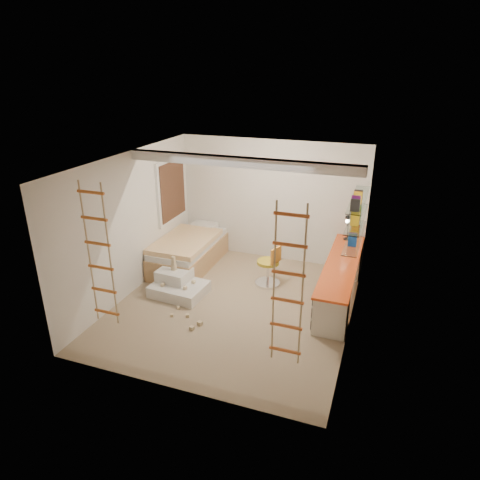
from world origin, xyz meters
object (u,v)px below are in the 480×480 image
at_px(swivel_chair, 269,271).
at_px(play_platform, 178,285).
at_px(desk, 340,279).
at_px(bed, 189,251).

distance_m(swivel_chair, play_platform, 1.76).
distance_m(desk, bed, 3.22).
height_order(desk, bed, desk).
distance_m(bed, play_platform, 1.22).
height_order(bed, play_platform, bed).
xyz_separation_m(bed, swivel_chair, (1.83, -0.26, -0.03)).
relative_size(swivel_chair, play_platform, 0.81).
xyz_separation_m(swivel_chair, play_platform, (-1.51, -0.90, -0.14)).
relative_size(desk, swivel_chair, 3.40).
distance_m(bed, swivel_chair, 1.85).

